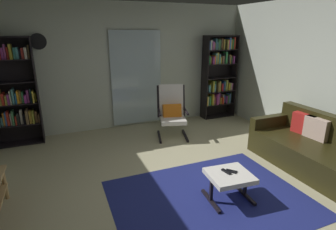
# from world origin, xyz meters

# --- Properties ---
(ground_plane) EXTENTS (7.02, 7.02, 0.00)m
(ground_plane) POSITION_xyz_m (0.00, 0.00, 0.00)
(ground_plane) COLOR #B9B18A
(wall_back) EXTENTS (5.60, 0.06, 2.60)m
(wall_back) POSITION_xyz_m (0.00, 2.90, 1.30)
(wall_back) COLOR beige
(wall_back) RESTS_ON ground
(glass_door_panel) EXTENTS (1.10, 0.01, 2.00)m
(glass_door_panel) POSITION_xyz_m (0.17, 2.83, 1.05)
(glass_door_panel) COLOR silver
(area_rug) EXTENTS (2.42, 1.84, 0.01)m
(area_rug) POSITION_xyz_m (0.20, -0.23, 0.00)
(area_rug) COLOR navy
(area_rug) RESTS_ON ground
(bookshelf_near_tv) EXTENTS (0.79, 0.30, 1.95)m
(bookshelf_near_tv) POSITION_xyz_m (-2.16, 2.65, 0.99)
(bookshelf_near_tv) COLOR black
(bookshelf_near_tv) RESTS_ON ground
(bookshelf_near_sofa) EXTENTS (0.80, 0.30, 1.93)m
(bookshelf_near_sofa) POSITION_xyz_m (2.14, 2.69, 1.04)
(bookshelf_near_sofa) COLOR black
(bookshelf_near_sofa) RESTS_ON ground
(leather_sofa) EXTENTS (0.89, 1.96, 0.80)m
(leather_sofa) POSITION_xyz_m (2.11, -0.16, 0.29)
(leather_sofa) COLOR #2B270F
(leather_sofa) RESTS_ON ground
(lounge_armchair) EXTENTS (0.72, 0.78, 1.02)m
(lounge_armchair) POSITION_xyz_m (0.61, 1.94, 0.53)
(lounge_armchair) COLOR black
(lounge_armchair) RESTS_ON ground
(ottoman) EXTENTS (0.56, 0.52, 0.36)m
(ottoman) POSITION_xyz_m (0.41, -0.32, 0.30)
(ottoman) COLOR white
(ottoman) RESTS_ON ground
(tv_remote) EXTENTS (0.07, 0.15, 0.02)m
(tv_remote) POSITION_xyz_m (0.39, -0.28, 0.37)
(tv_remote) COLOR black
(tv_remote) RESTS_ON ottoman
(cell_phone) EXTENTS (0.14, 0.15, 0.01)m
(cell_phone) POSITION_xyz_m (0.46, -0.29, 0.37)
(cell_phone) COLOR black
(cell_phone) RESTS_ON ottoman
(wall_clock) EXTENTS (0.29, 0.03, 0.29)m
(wall_clock) POSITION_xyz_m (-1.66, 2.82, 1.85)
(wall_clock) COLOR silver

